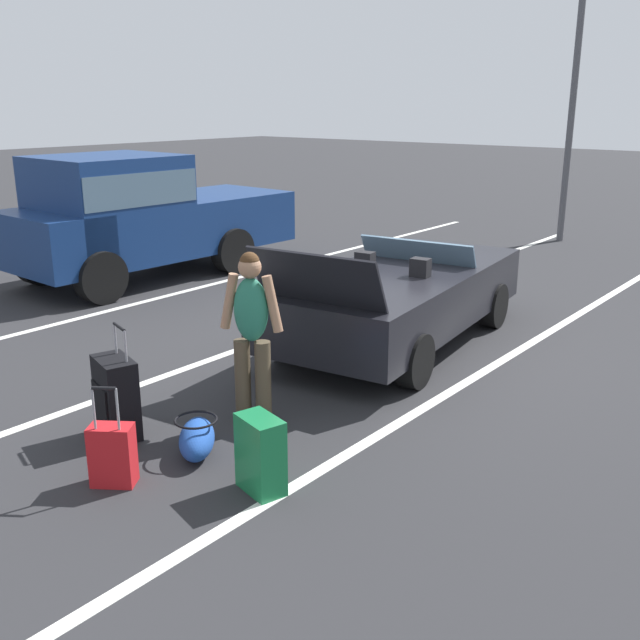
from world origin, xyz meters
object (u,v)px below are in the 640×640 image
at_px(traveler_person, 252,330).
at_px(parking_lamp_post, 575,83).
at_px(suitcase_large_black, 116,398).
at_px(convertible_car, 405,294).
at_px(duffel_bag, 197,438).
at_px(suitcase_medium_bright, 261,455).
at_px(suitcase_small_carryon, 113,455).
at_px(parked_pickup_truck_near, 135,214).

relative_size(traveler_person, parking_lamp_post, 0.29).
bearing_deg(suitcase_large_black, parking_lamp_post, -160.06).
xyz_separation_m(convertible_car, traveler_person, (-3.08, -0.29, 0.34)).
xyz_separation_m(duffel_bag, parking_lamp_post, (11.79, 1.41, 3.13)).
height_order(suitcase_large_black, parking_lamp_post, parking_lamp_post).
height_order(convertible_car, duffel_bag, convertible_car).
height_order(suitcase_medium_bright, traveler_person, traveler_person).
bearing_deg(suitcase_large_black, duffel_bag, 119.85).
xyz_separation_m(suitcase_large_black, suitcase_small_carryon, (-0.55, -0.70, -0.12)).
bearing_deg(duffel_bag, suitcase_large_black, 102.57).
bearing_deg(convertible_car, parked_pickup_truck_near, 83.61).
distance_m(traveler_person, parking_lamp_post, 11.34).
distance_m(duffel_bag, parking_lamp_post, 12.28).
distance_m(traveler_person, parked_pickup_truck_near, 6.36).
relative_size(suitcase_small_carryon, parked_pickup_truck_near, 0.17).
bearing_deg(suitcase_small_carryon, parking_lamp_post, -29.10).
bearing_deg(traveler_person, convertible_car, -19.98).
relative_size(suitcase_medium_bright, parked_pickup_truck_near, 0.12).
relative_size(suitcase_medium_bright, suitcase_small_carryon, 0.73).
bearing_deg(parked_pickup_truck_near, traveler_person, 63.91).
height_order(convertible_car, suitcase_large_black, convertible_car).
xyz_separation_m(suitcase_small_carryon, parking_lamp_post, (12.53, 1.26, 3.04)).
distance_m(convertible_car, traveler_person, 3.11).
height_order(traveler_person, parking_lamp_post, parking_lamp_post).
relative_size(traveler_person, parked_pickup_truck_near, 0.33).
bearing_deg(convertible_car, suitcase_medium_bright, -170.30).
height_order(suitcase_medium_bright, parked_pickup_truck_near, parked_pickup_truck_near).
distance_m(suitcase_medium_bright, parked_pickup_truck_near, 7.62).
bearing_deg(parked_pickup_truck_near, convertible_car, 92.93).
xyz_separation_m(suitcase_large_black, duffel_bag, (0.19, -0.85, -0.21)).
bearing_deg(suitcase_large_black, suitcase_small_carryon, 68.93).
bearing_deg(parking_lamp_post, duffel_bag, -173.20).
bearing_deg(suitcase_medium_bright, traveler_person, -118.41).
xyz_separation_m(suitcase_medium_bright, traveler_person, (0.87, 0.91, 0.62)).
height_order(suitcase_small_carryon, parked_pickup_truck_near, parked_pickup_truck_near).
distance_m(suitcase_small_carryon, traveler_person, 1.67).
xyz_separation_m(suitcase_medium_bright, duffel_bag, (0.09, 0.84, -0.15)).
distance_m(suitcase_medium_bright, traveler_person, 1.41).
relative_size(suitcase_medium_bright, parking_lamp_post, 0.11).
bearing_deg(suitcase_small_carryon, suitcase_medium_bright, -91.34).
distance_m(suitcase_large_black, parking_lamp_post, 12.34).
height_order(suitcase_medium_bright, suitcase_small_carryon, suitcase_small_carryon).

